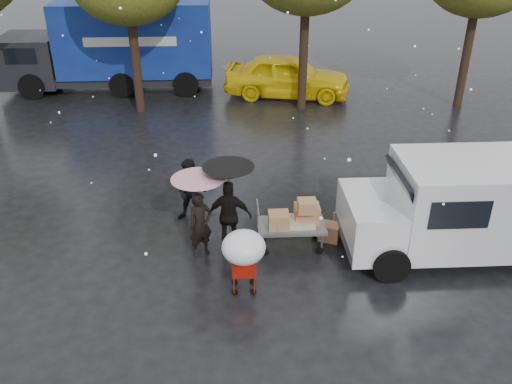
{
  "coord_description": "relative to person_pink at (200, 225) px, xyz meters",
  "views": [
    {
      "loc": [
        -0.23,
        -9.36,
        6.92
      ],
      "look_at": [
        0.32,
        1.0,
        1.31
      ],
      "focal_mm": 38.0,
      "sensor_mm": 36.0,
      "label": 1
    }
  ],
  "objects": [
    {
      "name": "ground",
      "position": [
        0.9,
        -0.6,
        -0.76
      ],
      "size": [
        90.0,
        90.0,
        0.0
      ],
      "primitive_type": "plane",
      "color": "black",
      "rests_on": "ground"
    },
    {
      "name": "person_pink",
      "position": [
        0.0,
        0.0,
        0.0
      ],
      "size": [
        0.66,
        0.59,
        1.52
      ],
      "primitive_type": "imported",
      "rotation": [
        0.0,
        0.0,
        0.53
      ],
      "color": "black",
      "rests_on": "ground"
    },
    {
      "name": "person_middle",
      "position": [
        -0.27,
        1.49,
        0.04
      ],
      "size": [
        0.89,
        0.76,
        1.6
      ],
      "primitive_type": "imported",
      "rotation": [
        0.0,
        0.0,
        -0.22
      ],
      "color": "black",
      "rests_on": "ground"
    },
    {
      "name": "person_black",
      "position": [
        0.63,
        0.24,
        0.07
      ],
      "size": [
        1.01,
        0.51,
        1.65
      ],
      "primitive_type": "imported",
      "rotation": [
        0.0,
        0.0,
        3.03
      ],
      "color": "black",
      "rests_on": "ground"
    },
    {
      "name": "umbrella_pink",
      "position": [
        0.0,
        0.0,
        0.96
      ],
      "size": [
        1.12,
        1.12,
        1.87
      ],
      "color": "#4C4C4C",
      "rests_on": "ground"
    },
    {
      "name": "umbrella_black",
      "position": [
        0.63,
        0.24,
        1.1
      ],
      "size": [
        1.1,
        1.1,
        2.01
      ],
      "color": "#4C4C4C",
      "rests_on": "ground"
    },
    {
      "name": "vendor_cart",
      "position": [
        2.08,
        0.19,
        -0.03
      ],
      "size": [
        1.52,
        0.8,
        1.27
      ],
      "color": "slate",
      "rests_on": "ground"
    },
    {
      "name": "shopping_cart",
      "position": [
        0.89,
        -1.45,
        0.3
      ],
      "size": [
        0.84,
        0.84,
        1.46
      ],
      "color": "#AE1509",
      "rests_on": "ground"
    },
    {
      "name": "white_van",
      "position": [
        5.71,
        -0.18,
        0.4
      ],
      "size": [
        4.91,
        2.18,
        2.2
      ],
      "color": "silver",
      "rests_on": "ground"
    },
    {
      "name": "blue_truck",
      "position": [
        -3.83,
        12.19,
        1.0
      ],
      "size": [
        8.3,
        2.6,
        3.5
      ],
      "color": "navy",
      "rests_on": "ground"
    },
    {
      "name": "box_ground_near",
      "position": [
        2.91,
        0.43,
        -0.56
      ],
      "size": [
        0.56,
        0.5,
        0.41
      ],
      "primitive_type": "cube",
      "rotation": [
        0.0,
        0.0,
        -0.38
      ],
      "color": "#976642",
      "rests_on": "ground"
    },
    {
      "name": "box_ground_far",
      "position": [
        3.36,
        1.02,
        -0.6
      ],
      "size": [
        0.46,
        0.39,
        0.32
      ],
      "primitive_type": "cube",
      "rotation": [
        0.0,
        0.0,
        0.19
      ],
      "color": "#976642",
      "rests_on": "ground"
    },
    {
      "name": "yellow_taxi",
      "position": [
        3.0,
        10.81,
        0.07
      ],
      "size": [
        5.17,
        2.9,
        1.66
      ],
      "primitive_type": "imported",
      "rotation": [
        0.0,
        0.0,
        1.37
      ],
      "color": "yellow",
      "rests_on": "ground"
    }
  ]
}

